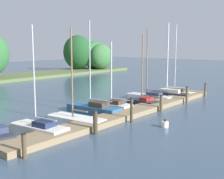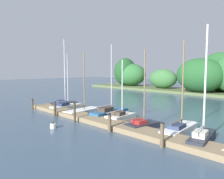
{
  "view_description": "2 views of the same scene",
  "coord_description": "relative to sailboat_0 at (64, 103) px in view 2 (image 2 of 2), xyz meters",
  "views": [
    {
      "loc": [
        -17.42,
        1.2,
        4.98
      ],
      "look_at": [
        -0.3,
        15.41,
        1.6
      ],
      "focal_mm": 47.1,
      "sensor_mm": 36.0,
      "label": 1
    },
    {
      "loc": [
        12.41,
        1.85,
        4.45
      ],
      "look_at": [
        -1.88,
        15.96,
        2.51
      ],
      "focal_mm": 34.66,
      "sensor_mm": 36.0,
      "label": 2
    }
  ],
  "objects": [
    {
      "name": "dock_pier",
      "position": [
        9.76,
        -2.34,
        -0.19
      ],
      "size": [
        21.97,
        1.8,
        0.35
      ],
      "color": "#847051",
      "rests_on": "ground"
    },
    {
      "name": "far_shore",
      "position": [
        8.63,
        24.97,
        2.69
      ],
      "size": [
        60.44,
        9.2,
        7.34
      ],
      "color": "#56663D",
      "rests_on": "ground"
    },
    {
      "name": "sailboat_0",
      "position": [
        0.0,
        0.0,
        0.0
      ],
      "size": [
        1.74,
        3.33,
        7.85
      ],
      "rotation": [
        0.0,
        0.0,
        1.37
      ],
      "color": "#232833",
      "rests_on": "ground"
    },
    {
      "name": "sailboat_1",
      "position": [
        2.08,
        -0.95,
        -0.03
      ],
      "size": [
        1.65,
        3.88,
        6.07
      ],
      "rotation": [
        0.0,
        0.0,
        1.69
      ],
      "color": "silver",
      "rests_on": "ground"
    },
    {
      "name": "sailboat_2",
      "position": [
        4.95,
        -0.84,
        -0.08
      ],
      "size": [
        1.76,
        4.26,
        6.04
      ],
      "rotation": [
        0.0,
        0.0,
        1.68
      ],
      "color": "white",
      "rests_on": "ground"
    },
    {
      "name": "sailboat_3",
      "position": [
        7.72,
        0.15,
        0.01
      ],
      "size": [
        1.56,
        4.54,
        6.69
      ],
      "rotation": [
        0.0,
        0.0,
        1.64
      ],
      "color": "#285684",
      "rests_on": "ground"
    },
    {
      "name": "sailboat_4",
      "position": [
        9.56,
        -0.27,
        -0.0
      ],
      "size": [
        1.55,
        3.42,
        5.23
      ],
      "rotation": [
        0.0,
        0.0,
        1.66
      ],
      "color": "silver",
      "rests_on": "ground"
    },
    {
      "name": "sailboat_5",
      "position": [
        12.53,
        -1.1,
        -0.02
      ],
      "size": [
        1.56,
        3.3,
        5.82
      ],
      "rotation": [
        0.0,
        0.0,
        1.43
      ],
      "color": "#232833",
      "rests_on": "ground"
    },
    {
      "name": "sailboat_6",
      "position": [
        15.01,
        -0.05,
        -0.03
      ],
      "size": [
        1.46,
        4.48,
        6.4
      ],
      "rotation": [
        0.0,
        0.0,
        1.66
      ],
      "color": "white",
      "rests_on": "ground"
    },
    {
      "name": "sailboat_7",
      "position": [
        16.97,
        -1.03,
        0.08
      ],
      "size": [
        1.51,
        3.85,
        7.02
      ],
      "rotation": [
        0.0,
        0.0,
        1.74
      ],
      "color": "#232833",
      "rests_on": "ground"
    },
    {
      "name": "mooring_piling_0",
      "position": [
        -0.61,
        -3.61,
        0.22
      ],
      "size": [
        0.23,
        0.23,
        1.15
      ],
      "color": "#4C3D28",
      "rests_on": "ground"
    },
    {
      "name": "mooring_piling_1",
      "position": [
        4.06,
        -3.54,
        0.32
      ],
      "size": [
        0.29,
        0.29,
        1.36
      ],
      "color": "#3D3323",
      "rests_on": "ground"
    },
    {
      "name": "mooring_piling_2",
      "position": [
        7.39,
        -3.63,
        0.46
      ],
      "size": [
        0.2,
        0.2,
        1.64
      ],
      "color": "#3D3323",
      "rests_on": "ground"
    },
    {
      "name": "mooring_piling_3",
      "position": [
        11.42,
        -3.49,
        0.27
      ],
      "size": [
        0.28,
        0.28,
        1.25
      ],
      "color": "brown",
      "rests_on": "ground"
    },
    {
      "name": "mooring_piling_4",
      "position": [
        15.72,
        -3.52,
        0.36
      ],
      "size": [
        0.25,
        0.25,
        1.44
      ],
      "color": "brown",
      "rests_on": "ground"
    },
    {
      "name": "channel_buoy_0",
      "position": [
        7.8,
        -5.88,
        -0.17
      ],
      "size": [
        0.42,
        0.42,
        0.51
      ],
      "color": "white",
      "rests_on": "ground"
    }
  ]
}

